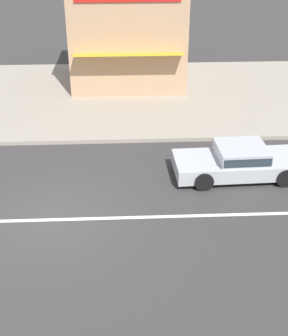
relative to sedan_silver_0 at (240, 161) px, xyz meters
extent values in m
plane|color=#383535|center=(-5.88, -2.28, -0.53)|extent=(160.00, 160.00, 0.00)
cube|color=silver|center=(-5.88, -2.28, -0.53)|extent=(50.40, 0.14, 0.01)
cube|color=#9E9384|center=(-5.88, 7.62, -0.46)|extent=(68.00, 10.00, 0.15)
cube|color=#B7BABF|center=(-0.04, 0.00, -0.13)|extent=(4.27, 1.84, 0.48)
cube|color=#B7BABF|center=(0.01, 0.00, 0.32)|extent=(1.63, 1.57, 0.42)
cube|color=#28333D|center=(0.01, 0.00, 0.32)|extent=(1.57, 1.61, 0.27)
cylinder|color=black|center=(1.24, 0.85, -0.23)|extent=(0.61, 0.24, 0.60)
cylinder|color=black|center=(1.29, -0.76, -0.23)|extent=(0.61, 0.24, 0.60)
cylinder|color=black|center=(-1.37, 0.75, -0.23)|extent=(0.61, 0.24, 0.60)
cylinder|color=black|center=(-1.32, -0.85, -0.23)|extent=(0.61, 0.24, 0.60)
cube|color=tan|center=(-3.48, 9.84, 1.97)|extent=(5.32, 5.14, 4.70)
cube|color=gold|center=(-3.48, 6.92, 1.67)|extent=(4.78, 0.90, 0.28)
camera|label=1|loc=(-3.79, -13.30, 7.16)|focal=50.00mm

